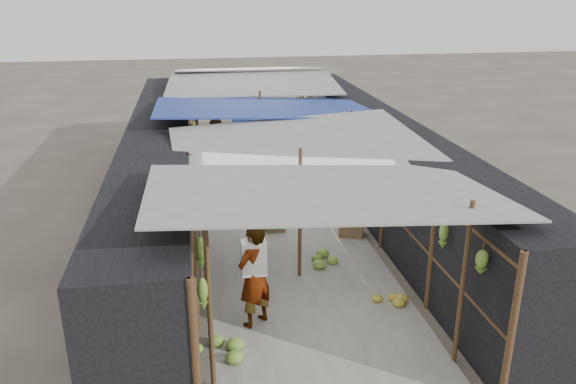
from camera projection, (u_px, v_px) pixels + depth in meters
ground at (338, 374)px, 8.19m from camera, size 80.00×80.00×0.00m
aisle_slab at (274, 210)px, 14.21m from camera, size 3.60×16.00×0.02m
stall_left at (161, 173)px, 13.39m from camera, size 1.40×15.00×2.30m
stall_right at (378, 162)px, 14.24m from camera, size 1.40×15.00×2.30m
crate_near at (275, 226)px, 12.97m from camera, size 0.45×0.37×0.26m
crate_mid at (351, 229)px, 12.73m from camera, size 0.64×0.58×0.32m
crate_back at (244, 207)px, 14.07m from camera, size 0.54×0.47×0.29m
black_basin at (308, 160)px, 18.06m from camera, size 0.65×0.65×0.19m
vendor_elderly at (254, 276)px, 9.10m from camera, size 0.79×0.75×1.82m
shopper_blue at (218, 150)px, 16.15m from camera, size 0.90×0.70×1.83m
vendor_seated at (281, 160)px, 17.08m from camera, size 0.34×0.53×0.77m
market_canopy at (272, 114)px, 13.69m from camera, size 5.62×15.20×2.77m
hanging_bananas at (278, 144)px, 13.96m from camera, size 3.96×13.42×0.82m
floor_bananas at (290, 235)px, 12.44m from camera, size 4.00×10.66×0.34m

